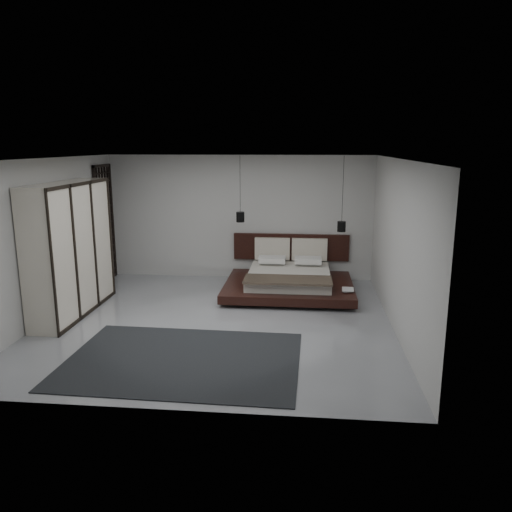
# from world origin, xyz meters

# --- Properties ---
(floor) EXTENTS (6.00, 6.00, 0.00)m
(floor) POSITION_xyz_m (0.00, 0.00, 0.00)
(floor) COLOR #96999F
(floor) RESTS_ON ground
(ceiling) EXTENTS (6.00, 6.00, 0.00)m
(ceiling) POSITION_xyz_m (0.00, 0.00, 2.80)
(ceiling) COLOR white
(ceiling) RESTS_ON wall_back
(wall_back) EXTENTS (6.00, 0.00, 6.00)m
(wall_back) POSITION_xyz_m (0.00, 3.00, 1.40)
(wall_back) COLOR #B9B9B7
(wall_back) RESTS_ON floor
(wall_front) EXTENTS (6.00, 0.00, 6.00)m
(wall_front) POSITION_xyz_m (0.00, -3.00, 1.40)
(wall_front) COLOR #B9B9B7
(wall_front) RESTS_ON floor
(wall_left) EXTENTS (0.00, 6.00, 6.00)m
(wall_left) POSITION_xyz_m (-3.00, 0.00, 1.40)
(wall_left) COLOR #B9B9B7
(wall_left) RESTS_ON floor
(wall_right) EXTENTS (0.00, 6.00, 6.00)m
(wall_right) POSITION_xyz_m (3.00, 0.00, 1.40)
(wall_right) COLOR #B9B9B7
(wall_right) RESTS_ON floor
(lattice_screen) EXTENTS (0.05, 0.90, 2.60)m
(lattice_screen) POSITION_xyz_m (-2.95, 2.45, 1.30)
(lattice_screen) COLOR black
(lattice_screen) RESTS_ON floor
(bed) EXTENTS (2.61, 2.32, 1.05)m
(bed) POSITION_xyz_m (1.18, 1.92, 0.28)
(bed) COLOR black
(bed) RESTS_ON floor
(book_lower) EXTENTS (0.20, 0.26, 0.02)m
(book_lower) POSITION_xyz_m (2.25, 1.28, 0.25)
(book_lower) COLOR #99724C
(book_lower) RESTS_ON bed
(book_upper) EXTENTS (0.24, 0.32, 0.02)m
(book_upper) POSITION_xyz_m (2.23, 1.26, 0.28)
(book_upper) COLOR #99724C
(book_upper) RESTS_ON book_lower
(pendant_left) EXTENTS (0.18, 0.18, 1.40)m
(pendant_left) POSITION_xyz_m (0.11, 2.31, 1.52)
(pendant_left) COLOR black
(pendant_left) RESTS_ON ceiling
(pendant_right) EXTENTS (0.18, 0.18, 1.57)m
(pendant_right) POSITION_xyz_m (2.25, 2.31, 1.35)
(pendant_right) COLOR black
(pendant_right) RESTS_ON ceiling
(wardrobe) EXTENTS (0.58, 2.44, 2.39)m
(wardrobe) POSITION_xyz_m (-2.70, 0.21, 1.19)
(wardrobe) COLOR silver
(wardrobe) RESTS_ON floor
(rug) EXTENTS (3.36, 2.43, 0.01)m
(rug) POSITION_xyz_m (-0.22, -1.64, 0.01)
(rug) COLOR black
(rug) RESTS_ON floor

